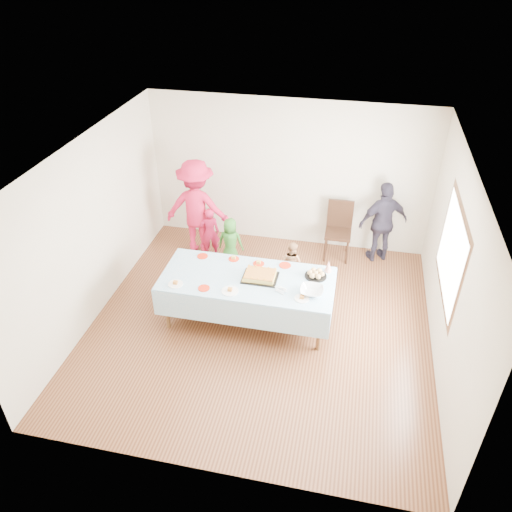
{
  "coord_description": "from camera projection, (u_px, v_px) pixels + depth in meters",
  "views": [
    {
      "loc": [
        1.13,
        -5.59,
        5.04
      ],
      "look_at": [
        -0.13,
        0.3,
        1.03
      ],
      "focal_mm": 35.0,
      "sensor_mm": 36.0,
      "label": 1
    }
  ],
  "objects": [
    {
      "name": "punch_bowl",
      "position": [
        312.0,
        291.0,
        6.88
      ],
      "size": [
        0.33,
        0.33,
        0.08
      ],
      "primitive_type": "imported",
      "color": "silver",
      "rests_on": "party_table"
    },
    {
      "name": "plate_white_right",
      "position": [
        302.0,
        298.0,
        6.8
      ],
      "size": [
        0.21,
        0.21,
        0.01
      ],
      "primitive_type": "cylinder",
      "color": "white",
      "rests_on": "party_table"
    },
    {
      "name": "rolls_tray",
      "position": [
        316.0,
        274.0,
        7.21
      ],
      "size": [
        0.32,
        0.32,
        0.1
      ],
      "color": "black",
      "rests_on": "party_table"
    },
    {
      "name": "toddler_left",
      "position": [
        210.0,
        232.0,
        8.85
      ],
      "size": [
        0.41,
        0.33,
        0.96
      ],
      "primitive_type": "imported",
      "rotation": [
        0.0,
        0.0,
        3.48
      ],
      "color": "#BA1742",
      "rests_on": "ground"
    },
    {
      "name": "plate_red_far_d",
      "position": [
        285.0,
        265.0,
        7.46
      ],
      "size": [
        0.18,
        0.18,
        0.01
      ],
      "primitive_type": "cylinder",
      "color": "red",
      "rests_on": "party_table"
    },
    {
      "name": "fork_pile",
      "position": [
        283.0,
        289.0,
        6.92
      ],
      "size": [
        0.24,
        0.18,
        0.07
      ],
      "primitive_type": null,
      "color": "white",
      "rests_on": "party_table"
    },
    {
      "name": "adult_right",
      "position": [
        383.0,
        222.0,
        8.61
      ],
      "size": [
        0.95,
        0.69,
        1.49
      ],
      "primitive_type": "imported",
      "rotation": [
        0.0,
        0.0,
        3.57
      ],
      "color": "#2C2736",
      "rests_on": "ground"
    },
    {
      "name": "party_table",
      "position": [
        247.0,
        281.0,
        7.23
      ],
      "size": [
        2.5,
        1.1,
        0.78
      ],
      "color": "brown",
      "rests_on": "ground"
    },
    {
      "name": "dining_chair",
      "position": [
        339.0,
        226.0,
        8.83
      ],
      "size": [
        0.46,
        0.46,
        1.04
      ],
      "rotation": [
        0.0,
        0.0,
        0.01
      ],
      "color": "black",
      "rests_on": "ground"
    },
    {
      "name": "plate_red_far_a",
      "position": [
        202.0,
        256.0,
        7.66
      ],
      "size": [
        0.17,
        0.17,
        0.01
      ],
      "primitive_type": "cylinder",
      "color": "red",
      "rests_on": "party_table"
    },
    {
      "name": "plate_red_near",
      "position": [
        204.0,
        288.0,
        6.99
      ],
      "size": [
        0.17,
        0.17,
        0.01
      ],
      "primitive_type": "cylinder",
      "color": "red",
      "rests_on": "party_table"
    },
    {
      "name": "party_hat",
      "position": [
        328.0,
        266.0,
        7.29
      ],
      "size": [
        0.11,
        0.11,
        0.18
      ],
      "primitive_type": "cone",
      "color": "silver",
      "rests_on": "party_table"
    },
    {
      "name": "toddler_right",
      "position": [
        292.0,
        262.0,
        8.26
      ],
      "size": [
        0.45,
        0.41,
        0.75
      ],
      "primitive_type": "imported",
      "rotation": [
        0.0,
        0.0,
        2.72
      ],
      "color": "tan",
      "rests_on": "ground"
    },
    {
      "name": "plate_white_mid",
      "position": [
        230.0,
        291.0,
        6.94
      ],
      "size": [
        0.24,
        0.24,
        0.01
      ],
      "primitive_type": "cylinder",
      "color": "white",
      "rests_on": "party_table"
    },
    {
      "name": "toddler_mid",
      "position": [
        230.0,
        243.0,
        8.61
      ],
      "size": [
        0.45,
        0.3,
        0.92
      ],
      "primitive_type": "imported",
      "rotation": [
        0.0,
        0.0,
        3.12
      ],
      "color": "#2E7125",
      "rests_on": "ground"
    },
    {
      "name": "room_walls",
      "position": [
        265.0,
        223.0,
        6.55
      ],
      "size": [
        5.04,
        5.04,
        2.72
      ],
      "color": "beige",
      "rests_on": "ground"
    },
    {
      "name": "birthday_cake",
      "position": [
        260.0,
        276.0,
        7.17
      ],
      "size": [
        0.51,
        0.39,
        0.09
      ],
      "color": "black",
      "rests_on": "party_table"
    },
    {
      "name": "plate_red_far_b",
      "position": [
        234.0,
        259.0,
        7.6
      ],
      "size": [
        0.16,
        0.16,
        0.01
      ],
      "primitive_type": "cylinder",
      "color": "red",
      "rests_on": "party_table"
    },
    {
      "name": "adult_left",
      "position": [
        197.0,
        208.0,
        8.76
      ],
      "size": [
        1.18,
        0.72,
        1.77
      ],
      "primitive_type": "imported",
      "rotation": [
        0.0,
        0.0,
        3.2
      ],
      "color": "#BF173D",
      "rests_on": "ground"
    },
    {
      "name": "plate_red_far_c",
      "position": [
        259.0,
        264.0,
        7.49
      ],
      "size": [
        0.17,
        0.17,
        0.01
      ],
      "primitive_type": "cylinder",
      "color": "red",
      "rests_on": "party_table"
    },
    {
      "name": "plate_white_left",
      "position": [
        176.0,
        284.0,
        7.07
      ],
      "size": [
        0.21,
        0.21,
        0.01
      ],
      "primitive_type": "cylinder",
      "color": "white",
      "rests_on": "party_table"
    },
    {
      "name": "ground",
      "position": [
        260.0,
        324.0,
        7.54
      ],
      "size": [
        5.0,
        5.0,
        0.0
      ],
      "primitive_type": "plane",
      "color": "#4B2715",
      "rests_on": "ground"
    }
  ]
}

